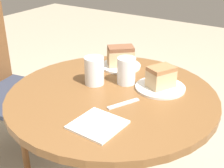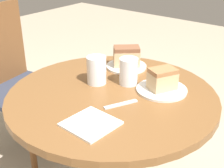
# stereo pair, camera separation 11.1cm
# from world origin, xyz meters

# --- Properties ---
(table) EXTENTS (0.84, 0.84, 0.75)m
(table) POSITION_xyz_m (0.00, 0.00, 0.58)
(table) COLOR brown
(table) RESTS_ON ground_plane
(chair) EXTENTS (0.51, 0.51, 0.96)m
(chair) POSITION_xyz_m (0.11, 0.83, 0.51)
(chair) COLOR brown
(chair) RESTS_ON ground_plane
(plate_near) EXTENTS (0.20, 0.20, 0.01)m
(plate_near) POSITION_xyz_m (0.14, -0.14, 0.75)
(plate_near) COLOR silver
(plate_near) RESTS_ON table
(plate_far) EXTENTS (0.19, 0.19, 0.01)m
(plate_far) POSITION_xyz_m (0.25, 0.11, 0.75)
(plate_far) COLOR silver
(plate_far) RESTS_ON table
(cake_slice_near) EXTENTS (0.13, 0.11, 0.09)m
(cake_slice_near) POSITION_xyz_m (0.14, -0.14, 0.80)
(cake_slice_near) COLOR tan
(cake_slice_near) RESTS_ON plate_near
(cake_slice_far) EXTENTS (0.14, 0.14, 0.09)m
(cake_slice_far) POSITION_xyz_m (0.25, 0.11, 0.80)
(cake_slice_far) COLOR tan
(cake_slice_far) RESTS_ON plate_far
(glass_lemonade) EXTENTS (0.08, 0.08, 0.11)m
(glass_lemonade) POSITION_xyz_m (0.11, 0.00, 0.80)
(glass_lemonade) COLOR silver
(glass_lemonade) RESTS_ON table
(glass_water) EXTENTS (0.08, 0.08, 0.12)m
(glass_water) POSITION_xyz_m (0.03, 0.11, 0.80)
(glass_water) COLOR silver
(glass_water) RESTS_ON table
(napkin_stack) EXTENTS (0.17, 0.17, 0.01)m
(napkin_stack) POSITION_xyz_m (-0.22, -0.09, 0.75)
(napkin_stack) COLOR white
(napkin_stack) RESTS_ON table
(spoon) EXTENTS (0.13, 0.08, 0.00)m
(spoon) POSITION_xyz_m (-0.05, -0.09, 0.75)
(spoon) COLOR silver
(spoon) RESTS_ON table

